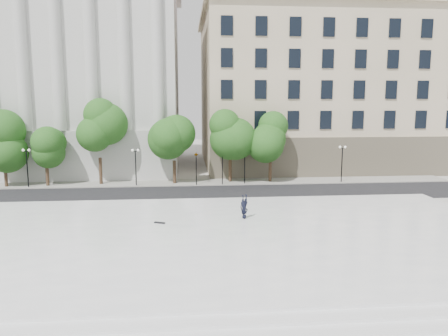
{
  "coord_description": "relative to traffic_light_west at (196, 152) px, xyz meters",
  "views": [
    {
      "loc": [
        -0.9,
        -25.62,
        9.48
      ],
      "look_at": [
        2.26,
        10.0,
        3.89
      ],
      "focal_mm": 35.0,
      "sensor_mm": 36.0,
      "label": 1
    }
  ],
  "objects": [
    {
      "name": "plaza_steps",
      "position": [
        -0.25,
        -31.2,
        -3.66
      ],
      "size": [
        44.0,
        3.0,
        0.3
      ],
      "color": "white",
      "rests_on": "ground"
    },
    {
      "name": "lamp_posts",
      "position": [
        -0.68,
        0.3,
        -0.86
      ],
      "size": [
        35.85,
        0.28,
        4.3
      ],
      "color": "black",
      "rests_on": "ground"
    },
    {
      "name": "traffic_light_west",
      "position": [
        0.0,
        0.0,
        0.0
      ],
      "size": [
        0.42,
        1.94,
        4.28
      ],
      "color": "black",
      "rests_on": "ground"
    },
    {
      "name": "skateboard",
      "position": [
        -3.15,
        -16.36,
        -3.29
      ],
      "size": [
        0.85,
        0.54,
        0.09
      ],
      "primitive_type": "cube",
      "rotation": [
        0.0,
        0.0,
        -0.42
      ],
      "color": "black",
      "rests_on": "plaza"
    },
    {
      "name": "street",
      "position": [
        -0.25,
        -4.3,
        -3.77
      ],
      "size": [
        60.0,
        8.0,
        0.02
      ],
      "primitive_type": "cube",
      "color": "black",
      "rests_on": "ground"
    },
    {
      "name": "building_west",
      "position": [
        -17.25,
        16.27,
        9.11
      ],
      "size": [
        31.5,
        27.65,
        25.6
      ],
      "color": "#B6B7B2",
      "rests_on": "ground"
    },
    {
      "name": "ground",
      "position": [
        -0.25,
        -22.3,
        -3.78
      ],
      "size": [
        160.0,
        160.0,
        0.0
      ],
      "primitive_type": "plane",
      "color": "beige",
      "rests_on": "ground"
    },
    {
      "name": "street_trees",
      "position": [
        -6.03,
        1.31,
        1.27
      ],
      "size": [
        33.36,
        4.95,
        7.89
      ],
      "color": "#382619",
      "rests_on": "ground"
    },
    {
      "name": "person_lying",
      "position": [
        3.27,
        -15.61,
        -3.07
      ],
      "size": [
        1.5,
        1.97,
        0.51
      ],
      "primitive_type": "imported",
      "rotation": [
        -1.54,
        0.0,
        0.5
      ],
      "color": "black",
      "rests_on": "plaza"
    },
    {
      "name": "far_sidewalk",
      "position": [
        -0.25,
        1.7,
        -3.72
      ],
      "size": [
        60.0,
        4.0,
        0.12
      ],
      "primitive_type": "cube",
      "color": "#9B978F",
      "rests_on": "ground"
    },
    {
      "name": "building_east",
      "position": [
        19.75,
        16.61,
        7.37
      ],
      "size": [
        36.0,
        26.15,
        23.0
      ],
      "color": "beige",
      "rests_on": "ground"
    },
    {
      "name": "plaza",
      "position": [
        -0.25,
        -19.3,
        -3.55
      ],
      "size": [
        44.0,
        22.0,
        0.45
      ],
      "primitive_type": "cube",
      "color": "white",
      "rests_on": "ground"
    },
    {
      "name": "traffic_light_east",
      "position": [
        2.91,
        0.0,
        -0.11
      ],
      "size": [
        0.53,
        1.71,
        4.18
      ],
      "color": "black",
      "rests_on": "ground"
    }
  ]
}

